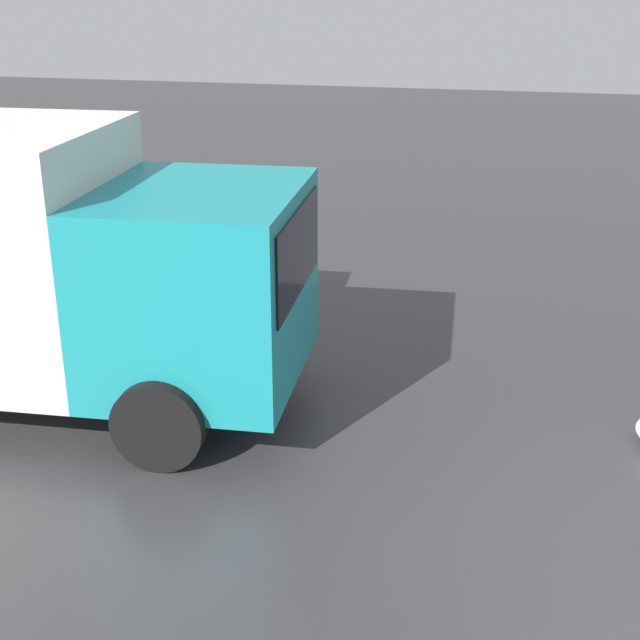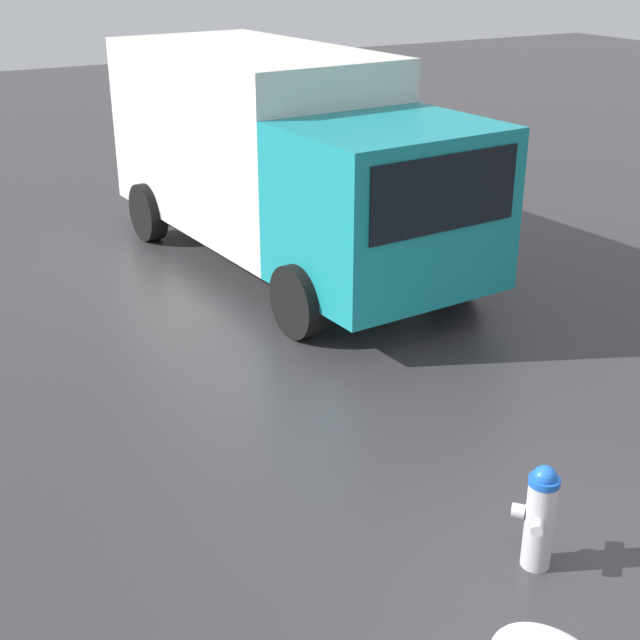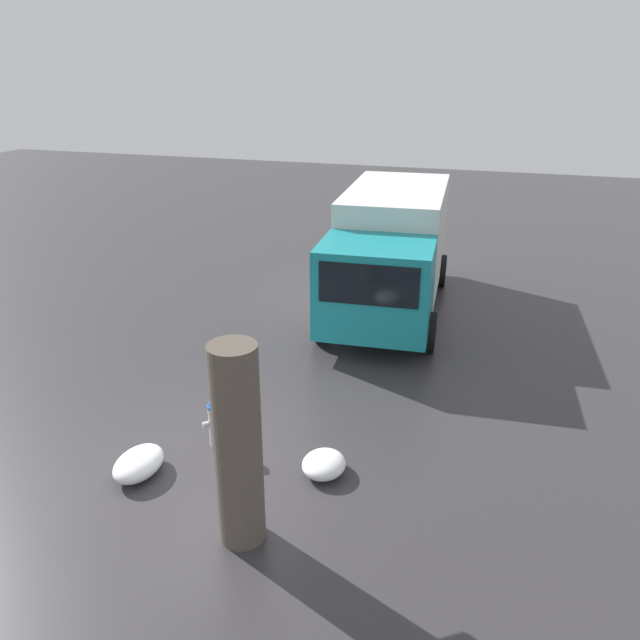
{
  "view_description": "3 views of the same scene",
  "coord_description": "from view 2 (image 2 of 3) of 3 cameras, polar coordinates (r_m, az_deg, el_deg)",
  "views": [
    {
      "loc": [
        1.47,
        6.44,
        4.44
      ],
      "look_at": [
        3.22,
        -1.1,
        1.38
      ],
      "focal_mm": 50.0,
      "sensor_mm": 36.0,
      "label": 1
    },
    {
      "loc": [
        -3.97,
        4.17,
        4.42
      ],
      "look_at": [
        3.28,
        0.02,
        0.81
      ],
      "focal_mm": 50.0,
      "sensor_mm": 36.0,
      "label": 2
    },
    {
      "loc": [
        -8.01,
        -4.26,
        6.04
      ],
      "look_at": [
        3.48,
        -0.77,
        1.0
      ],
      "focal_mm": 35.0,
      "sensor_mm": 36.0,
      "label": 3
    }
  ],
  "objects": [
    {
      "name": "ground_plane",
      "position": [
        7.26,
        13.57,
        -14.95
      ],
      "size": [
        60.0,
        60.0,
        0.0
      ],
      "primitive_type": "plane",
      "color": "#333033"
    },
    {
      "name": "fire_hydrant",
      "position": [
        6.99,
        13.89,
        -12.03
      ],
      "size": [
        0.37,
        0.38,
        0.87
      ],
      "rotation": [
        0.0,
        0.0,
        0.71
      ],
      "color": "#B7B7BC",
      "rests_on": "ground_plane"
    },
    {
      "name": "delivery_truck",
      "position": [
        12.78,
        -2.56,
        10.66
      ],
      "size": [
        6.88,
        3.05,
        2.98
      ],
      "rotation": [
        0.0,
        0.0,
        1.63
      ],
      "color": "teal",
      "rests_on": "ground_plane"
    }
  ]
}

